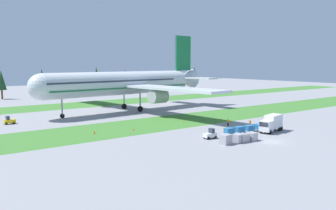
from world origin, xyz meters
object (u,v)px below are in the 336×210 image
at_px(catering_truck, 271,123).
at_px(uld_container_1, 226,139).
at_px(cargo_dolly_second, 240,130).
at_px(taxiway_marker_0, 94,132).
at_px(uld_container_3, 243,138).
at_px(uld_container_2, 252,136).
at_px(taxiway_marker_1, 133,129).
at_px(airliner, 125,83).
at_px(cargo_dolly_fourth, 259,127).
at_px(pushback_tractor, 9,121).
at_px(cargo_dolly_lead, 229,131).
at_px(ground_crew_loader, 250,123).
at_px(baggage_tug, 210,134).
at_px(ground_crew_marshaller, 228,122).
at_px(uld_container_0, 238,138).
at_px(taxiway_marker_2, 220,119).
at_px(taxiway_marker_3, 183,121).
at_px(cargo_dolly_third, 249,128).

relative_size(catering_truck, uld_container_1, 3.63).
bearing_deg(cargo_dolly_second, catering_truck, -106.35).
bearing_deg(taxiway_marker_0, uld_container_3, -51.66).
bearing_deg(uld_container_2, taxiway_marker_1, 119.57).
relative_size(airliner, catering_truck, 10.03).
bearing_deg(uld_container_2, cargo_dolly_fourth, 30.53).
relative_size(pushback_tractor, uld_container_1, 1.35).
height_order(cargo_dolly_lead, ground_crew_loader, ground_crew_loader).
height_order(cargo_dolly_second, catering_truck, catering_truck).
height_order(cargo_dolly_lead, taxiway_marker_0, cargo_dolly_lead).
distance_m(baggage_tug, pushback_tractor, 49.28).
height_order(ground_crew_marshaller, uld_container_1, uld_container_1).
bearing_deg(cargo_dolly_lead, baggage_tug, 90.00).
bearing_deg(cargo_dolly_lead, taxiway_marker_0, 52.67).
bearing_deg(catering_truck, uld_container_0, 89.63).
height_order(pushback_tractor, uld_container_3, pushback_tractor).
bearing_deg(taxiway_marker_1, airliner, 62.56).
xyz_separation_m(cargo_dolly_lead, pushback_tractor, (-32.04, 41.51, -0.10)).
distance_m(ground_crew_marshaller, uld_container_1, 18.85).
relative_size(uld_container_0, uld_container_2, 1.00).
bearing_deg(baggage_tug, cargo_dolly_lead, -90.00).
distance_m(cargo_dolly_second, uld_container_1, 10.21).
distance_m(uld_container_1, taxiway_marker_2, 27.17).
bearing_deg(uld_container_3, taxiway_marker_1, 115.18).
relative_size(uld_container_0, uld_container_3, 1.00).
bearing_deg(ground_crew_marshaller, taxiway_marker_1, 65.34).
bearing_deg(ground_crew_loader, ground_crew_marshaller, 172.25).
height_order(uld_container_2, taxiway_marker_0, uld_container_2).
distance_m(baggage_tug, catering_truck, 15.37).
bearing_deg(uld_container_1, baggage_tug, 77.09).
bearing_deg(uld_container_1, cargo_dolly_fourth, 16.11).
height_order(cargo_dolly_second, taxiway_marker_0, cargo_dolly_second).
height_order(cargo_dolly_fourth, ground_crew_loader, ground_crew_loader).
bearing_deg(uld_container_1, ground_crew_loader, 26.47).
distance_m(baggage_tug, taxiway_marker_0, 23.95).
bearing_deg(uld_container_2, pushback_tractor, 124.17).
bearing_deg(baggage_tug, uld_container_0, -159.77).
height_order(uld_container_2, taxiway_marker_2, uld_container_2).
height_order(catering_truck, taxiway_marker_2, catering_truck).
distance_m(uld_container_0, uld_container_3, 1.10).
distance_m(ground_crew_loader, uld_container_2, 14.17).
distance_m(pushback_tractor, taxiway_marker_2, 52.13).
relative_size(cargo_dolly_fourth, ground_crew_loader, 1.32).
relative_size(pushback_tractor, taxiway_marker_2, 5.95).
bearing_deg(taxiway_marker_3, baggage_tug, -114.15).
xyz_separation_m(uld_container_2, taxiway_marker_3, (2.83, 23.45, -0.51)).
relative_size(catering_truck, ground_crew_marshaller, 4.18).
distance_m(cargo_dolly_fourth, uld_container_2, 10.10).
bearing_deg(cargo_dolly_third, cargo_dolly_second, 90.00).
height_order(cargo_dolly_third, uld_container_1, uld_container_1).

